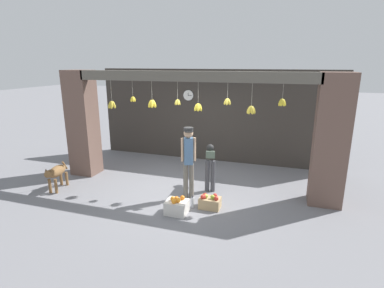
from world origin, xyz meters
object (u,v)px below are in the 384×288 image
object	(u,v)px
dog	(56,173)
worker_stooping	(210,162)
shopkeeper	(189,157)
wall_clock	(188,95)
fruit_crate_oranges	(177,206)
water_bottle	(192,202)
fruit_crate_apples	(210,202)

from	to	relation	value
dog	worker_stooping	distance (m)	3.85
shopkeeper	worker_stooping	bearing A→B (deg)	-138.60
dog	worker_stooping	size ratio (longest dim) A/B	0.92
shopkeeper	wall_clock	bearing A→B (deg)	-94.79
shopkeeper	fruit_crate_oranges	bearing A→B (deg)	67.35
shopkeeper	water_bottle	world-z (taller)	shopkeeper
shopkeeper	wall_clock	world-z (taller)	wall_clock
wall_clock	worker_stooping	bearing A→B (deg)	-59.12
fruit_crate_oranges	shopkeeper	bearing A→B (deg)	90.67
dog	worker_stooping	xyz separation A→B (m)	(3.62, 1.30, 0.24)
dog	wall_clock	distance (m)	4.49
wall_clock	fruit_crate_oranges	bearing A→B (deg)	-75.24
fruit_crate_oranges	worker_stooping	bearing A→B (deg)	78.01
shopkeeper	water_bottle	bearing A→B (deg)	94.82
fruit_crate_apples	wall_clock	distance (m)	4.13
fruit_crate_oranges	dog	bearing A→B (deg)	175.80
dog	fruit_crate_apples	bearing A→B (deg)	82.38
fruit_crate_apples	worker_stooping	bearing A→B (deg)	104.43
dog	water_bottle	distance (m)	3.54
fruit_crate_apples	water_bottle	distance (m)	0.38
shopkeeper	fruit_crate_apples	world-z (taller)	shopkeeper
fruit_crate_apples	shopkeeper	bearing A→B (deg)	148.93
worker_stooping	fruit_crate_apples	distance (m)	1.24
water_bottle	wall_clock	xyz separation A→B (m)	(-1.21, 3.35, 1.98)
shopkeeper	fruit_crate_oranges	world-z (taller)	shopkeeper
worker_stooping	water_bottle	bearing A→B (deg)	-109.55
fruit_crate_apples	water_bottle	size ratio (longest dim) A/B	1.77
shopkeeper	water_bottle	distance (m)	1.02
fruit_crate_apples	water_bottle	bearing A→B (deg)	-168.13
shopkeeper	fruit_crate_apples	size ratio (longest dim) A/B	3.73
shopkeeper	water_bottle	size ratio (longest dim) A/B	6.61
worker_stooping	fruit_crate_oranges	bearing A→B (deg)	-116.81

